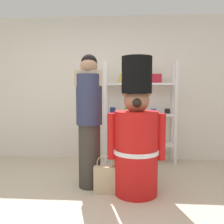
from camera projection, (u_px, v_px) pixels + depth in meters
ground_plane at (80, 217)px, 2.43m from camera, size 6.40×6.40×0.00m
back_wall at (103, 89)px, 4.51m from camera, size 6.40×0.12×2.60m
merchandise_shelf at (140, 111)px, 4.27m from camera, size 1.25×0.35×1.77m
teddy_bear_guard at (136, 137)px, 2.93m from camera, size 0.70×0.55×1.67m
person_shopper at (89, 119)px, 3.13m from camera, size 0.35×0.33×1.73m
shopping_bag at (105, 179)px, 2.98m from camera, size 0.27×0.10×0.48m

